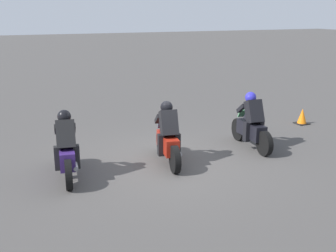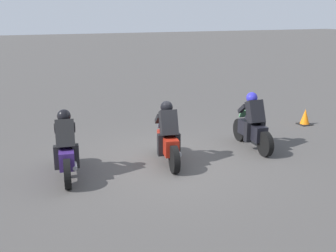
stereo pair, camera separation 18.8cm
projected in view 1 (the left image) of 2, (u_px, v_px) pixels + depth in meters
name	position (u px, v px, depth m)	size (l,w,h in m)	color
ground_plane	(169.00, 161.00, 10.37)	(120.00, 120.00, 0.00)	#464341
rider_lane_a	(252.00, 125.00, 11.27)	(2.04, 0.56, 1.51)	black
rider_lane_b	(168.00, 138.00, 10.14)	(2.03, 0.61, 1.51)	black
rider_lane_c	(67.00, 150.00, 9.25)	(2.04, 0.60, 1.51)	black
traffic_cone	(302.00, 117.00, 13.74)	(0.40, 0.40, 0.52)	black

